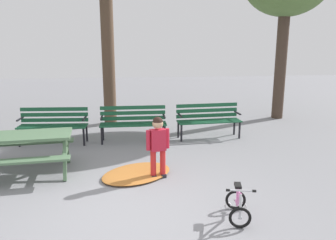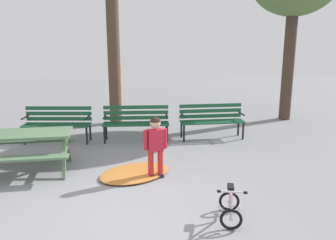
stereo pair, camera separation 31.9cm
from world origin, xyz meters
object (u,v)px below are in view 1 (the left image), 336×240
Objects in this scene: kids_bicycle at (238,205)px; park_bench_far_left at (54,122)px; park_bench_left at (133,120)px; park_bench_right at (208,118)px; picnic_table at (20,144)px; child_standing at (158,142)px.

park_bench_far_left is at bearing 129.52° from kids_bicycle.
park_bench_left is 0.98× the size of park_bench_right.
picnic_table is at bearing 149.90° from kids_bicycle.
park_bench_far_left is 3.33m from child_standing.
park_bench_right is (1.89, 0.09, 0.00)m from park_bench_left.
park_bench_far_left and park_bench_left have the same top height.
park_bench_left is at bearing 43.34° from picnic_table.
park_bench_left is 4.21m from kids_bicycle.
park_bench_right is at bearing 82.88° from kids_bicycle.
park_bench_far_left is 2.68× the size of kids_bicycle.
child_standing is (2.48, -0.43, 0.08)m from picnic_table.
park_bench_left is at bearing -0.45° from park_bench_far_left.
picnic_table is 3.17× the size of kids_bicycle.
picnic_table reaches higher than kids_bicycle.
picnic_table is 1.18× the size of park_bench_far_left.
child_standing is 1.92m from kids_bicycle.
park_bench_right is 2.68× the size of kids_bicycle.
park_bench_right is at bearing 59.01° from child_standing.
park_bench_right is at bearing 27.31° from picnic_table.
child_standing reaches higher than park_bench_right.
child_standing reaches higher than kids_bicycle.
park_bench_far_left is 3.79m from park_bench_right.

